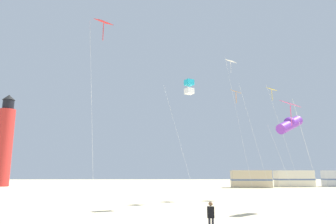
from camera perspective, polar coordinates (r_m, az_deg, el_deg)
The scene contains 11 objects.
kite_flyer_standing at distance 15.50m, azimuth 7.95°, elevation -18.14°, with size 0.39×0.54×1.16m.
kite_diamond_white at distance 30.43m, azimuth 11.69°, elevation 8.11°, with size 2.31×2.05×13.31m.
kite_diamond_gold at distance 33.73m, azimuth 18.85°, elevation 3.25°, with size 3.23×2.58×11.26m.
kite_diamond_rainbow at distance 17.70m, azimuth 21.87°, elevation 0.81°, with size 1.89×1.89×6.36m.
kite_diamond_orange at distance 31.61m, azimuth 12.75°, elevation 2.93°, with size 3.54×3.54×10.74m.
kite_tube_violet at distance 22.57m, azimuth 21.62°, elevation -2.11°, with size 2.66×2.47×6.46m.
kite_diamond_scarlet at distance 19.56m, azimuth -12.03°, elevation 14.68°, with size 1.42×1.42×11.71m.
kite_box_cyan at distance 24.30m, azimuth 3.94°, elevation 4.64°, with size 2.42×2.42×9.70m.
lighthouse_distant at distance 63.83m, azimuth -28.07°, elevation -5.00°, with size 2.80×2.80×16.80m.
rv_van_tan at distance 53.62m, azimuth 15.14°, elevation -11.91°, with size 6.58×2.77×2.80m.
rv_van_cream at distance 58.76m, azimuth 22.34°, elevation -11.37°, with size 6.48×2.46×2.80m.
Camera 1 is at (-0.96, -7.89, 2.56)m, focal length 32.85 mm.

